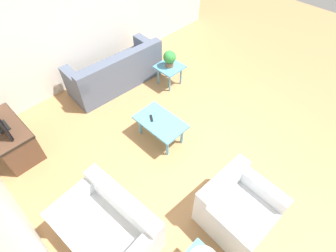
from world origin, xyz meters
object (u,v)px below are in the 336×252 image
at_px(tv_stand_chest, 11,138).
at_px(side_table_plant, 170,69).
at_px(armchair, 236,208).
at_px(coffee_table, 160,123).
at_px(sofa, 117,73).
at_px(loveseat, 109,228).
at_px(potted_plant, 170,58).

bearing_deg(tv_stand_chest, side_table_plant, -101.16).
relative_size(armchair, coffee_table, 1.08).
bearing_deg(sofa, loveseat, 53.56).
xyz_separation_m(armchair, potted_plant, (2.86, -1.58, 0.38)).
distance_m(loveseat, potted_plant, 3.54).
bearing_deg(side_table_plant, tv_stand_chest, 78.84).
relative_size(sofa, armchair, 2.15).
relative_size(side_table_plant, potted_plant, 1.44).
distance_m(coffee_table, potted_plant, 1.63).
height_order(tv_stand_chest, potted_plant, potted_plant).
height_order(armchair, tv_stand_chest, armchair).
xyz_separation_m(armchair, coffee_table, (1.86, -0.32, 0.09)).
height_order(side_table_plant, potted_plant, potted_plant).
height_order(coffee_table, side_table_plant, side_table_plant).
bearing_deg(sofa, tv_stand_chest, 7.40).
bearing_deg(side_table_plant, potted_plant, 180.00).
height_order(armchair, coffee_table, armchair).
xyz_separation_m(armchair, tv_stand_chest, (3.51, 1.69, 0.02)).
distance_m(armchair, coffee_table, 1.89).
bearing_deg(tv_stand_chest, armchair, -154.31).
bearing_deg(sofa, side_table_plant, 139.11).
height_order(side_table_plant, tv_stand_chest, tv_stand_chest).
xyz_separation_m(loveseat, potted_plant, (1.80, -3.02, 0.38)).
bearing_deg(side_table_plant, loveseat, 120.83).
distance_m(sofa, tv_stand_chest, 2.44).
height_order(armchair, side_table_plant, armchair).
height_order(loveseat, potted_plant, potted_plant).
relative_size(loveseat, tv_stand_chest, 1.23).
bearing_deg(sofa, armchair, 81.91).
xyz_separation_m(armchair, side_table_plant, (2.86, -1.58, 0.10)).
distance_m(sofa, coffee_table, 1.87).
distance_m(sofa, loveseat, 3.41).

